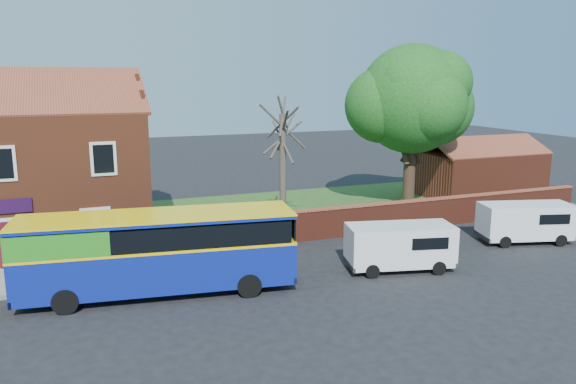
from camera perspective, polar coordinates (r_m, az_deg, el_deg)
name	(u,v)px	position (r m, az deg, el deg)	size (l,w,h in m)	color
ground	(215,313)	(20.29, -7.45, -12.05)	(120.00, 120.00, 0.00)	black
pavement	(9,282)	(25.32, -26.49, -8.19)	(18.00, 3.50, 0.12)	gray
kerb	(4,298)	(23.68, -26.85, -9.55)	(18.00, 0.15, 0.14)	slate
grass_strip	(363,205)	(36.48, 7.63, -1.30)	(26.00, 12.00, 0.04)	#426B28
shop_building	(12,176)	(30.09, -26.20, 1.43)	(12.30, 8.13, 10.50)	brown
boundary_wall	(417,214)	(31.33, 12.95, -2.16)	(22.00, 0.38, 1.60)	maroon
outbuilding	(478,172)	(41.22, 18.73, 1.92)	(8.20, 5.06, 4.17)	maroon
bus	(149,250)	(21.77, -13.90, -5.70)	(10.42, 3.88, 3.10)	#0D2094
van_near	(400,245)	(24.42, 11.33, -5.30)	(4.77, 2.76, 1.97)	white
van_far	(526,221)	(30.31, 23.01, -2.72)	(4.76, 2.90, 1.95)	white
large_tree	(412,103)	(35.05, 12.47, 8.87)	(8.26, 6.53, 10.07)	black
bare_tree	(283,166)	(29.56, -0.53, 2.64)	(2.56, 3.05, 6.82)	#4C4238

